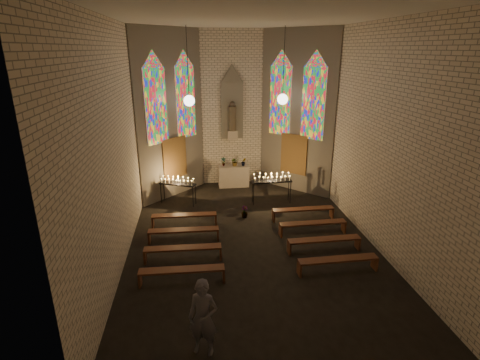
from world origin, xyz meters
name	(u,v)px	position (x,y,z in m)	size (l,w,h in m)	color
floor	(251,241)	(0.00, 0.00, 0.00)	(12.00, 12.00, 0.00)	black
room	(239,115)	(0.00, 3.37, 3.72)	(8.22, 12.43, 7.00)	beige
altar	(234,176)	(0.00, 5.45, 0.50)	(1.40, 0.60, 1.00)	beige
flower_vase_left	(223,162)	(-0.47, 5.50, 1.20)	(0.22, 0.15, 0.41)	#4C723F
flower_vase_center	(235,162)	(0.07, 5.43, 1.21)	(0.38, 0.33, 0.42)	#4C723F
flower_vase_right	(244,162)	(0.47, 5.39, 1.20)	(0.21, 0.17, 0.39)	#4C723F
aisle_flower_pot	(244,212)	(0.05, 1.91, 0.23)	(0.26, 0.26, 0.46)	#4C723F
votive_stand_left	(178,182)	(-2.52, 3.60, 0.96)	(1.55, 0.91, 1.12)	black
votive_stand_right	(272,179)	(1.36, 3.24, 1.05)	(1.67, 0.42, 1.23)	black
pew_left_0	(184,216)	(-2.23, 1.47, 0.37)	(2.36, 0.38, 0.45)	#542918
pew_right_0	(303,210)	(2.23, 1.47, 0.37)	(2.36, 0.38, 0.45)	#542918
pew_left_1	(184,232)	(-2.23, 0.27, 0.37)	(2.36, 0.38, 0.45)	#542918
pew_right_1	(313,224)	(2.23, 0.27, 0.37)	(2.36, 0.38, 0.45)	#542918
pew_left_2	(183,250)	(-2.23, -0.93, 0.37)	(2.36, 0.38, 0.45)	#542918
pew_right_2	(324,241)	(2.23, -0.93, 0.37)	(2.36, 0.38, 0.45)	#542918
pew_left_3	(182,272)	(-2.23, -2.13, 0.37)	(2.36, 0.38, 0.45)	#542918
pew_right_3	(338,261)	(2.23, -2.13, 0.37)	(2.36, 0.38, 0.45)	#542918
visitor	(203,318)	(-1.71, -4.70, 0.88)	(0.64, 0.42, 1.75)	#53525D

